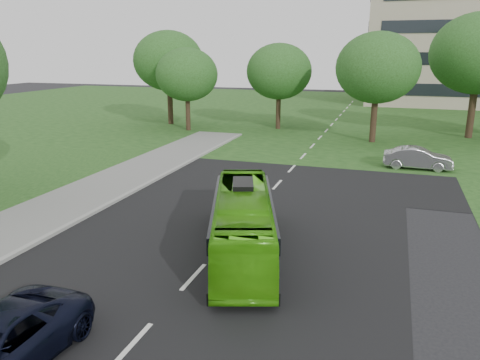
{
  "coord_description": "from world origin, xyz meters",
  "views": [
    {
      "loc": [
        6.01,
        -15.26,
        7.43
      ],
      "look_at": [
        -0.57,
        4.82,
        1.6
      ],
      "focal_mm": 35.0,
      "sensor_mm": 36.0,
      "label": 1
    }
  ],
  "objects_px": {
    "tree_park_c": "(378,68)",
    "sedan": "(418,158)",
    "tree_park_a": "(187,75)",
    "tree_park_f": "(169,61)",
    "tree_park_b": "(279,72)",
    "bus": "(243,223)",
    "tree_park_d": "(479,54)"
  },
  "relations": [
    {
      "from": "sedan",
      "to": "tree_park_c",
      "type": "bearing_deg",
      "value": 20.33
    },
    {
      "from": "tree_park_a",
      "to": "tree_park_b",
      "type": "height_order",
      "value": "tree_park_b"
    },
    {
      "from": "tree_park_b",
      "to": "tree_park_f",
      "type": "bearing_deg",
      "value": -177.95
    },
    {
      "from": "tree_park_d",
      "to": "bus",
      "type": "xyz_separation_m",
      "value": [
        -11.54,
        -29.67,
        -6.02
      ]
    },
    {
      "from": "tree_park_a",
      "to": "tree_park_f",
      "type": "xyz_separation_m",
      "value": [
        -3.44,
        3.17,
        1.18
      ]
    },
    {
      "from": "tree_park_c",
      "to": "tree_park_f",
      "type": "bearing_deg",
      "value": 169.29
    },
    {
      "from": "tree_park_a",
      "to": "tree_park_f",
      "type": "bearing_deg",
      "value": 137.36
    },
    {
      "from": "tree_park_a",
      "to": "bus",
      "type": "xyz_separation_m",
      "value": [
        13.82,
        -25.71,
        -4.08
      ]
    },
    {
      "from": "tree_park_c",
      "to": "tree_park_b",
      "type": "bearing_deg",
      "value": 154.86
    },
    {
      "from": "tree_park_d",
      "to": "sedan",
      "type": "bearing_deg",
      "value": -109.45
    },
    {
      "from": "bus",
      "to": "sedan",
      "type": "distance_m",
      "value": 17.56
    },
    {
      "from": "tree_park_b",
      "to": "sedan",
      "type": "height_order",
      "value": "tree_park_b"
    },
    {
      "from": "tree_park_b",
      "to": "tree_park_f",
      "type": "height_order",
      "value": "tree_park_f"
    },
    {
      "from": "tree_park_a",
      "to": "tree_park_c",
      "type": "xyz_separation_m",
      "value": [
        17.32,
        -0.76,
        0.83
      ]
    },
    {
      "from": "tree_park_b",
      "to": "sedan",
      "type": "relative_size",
      "value": 1.92
    },
    {
      "from": "tree_park_c",
      "to": "tree_park_a",
      "type": "bearing_deg",
      "value": 177.5
    },
    {
      "from": "tree_park_a",
      "to": "tree_park_c",
      "type": "distance_m",
      "value": 17.36
    },
    {
      "from": "tree_park_a",
      "to": "tree_park_f",
      "type": "distance_m",
      "value": 4.83
    },
    {
      "from": "tree_park_d",
      "to": "sedan",
      "type": "xyz_separation_m",
      "value": [
        -4.76,
        -13.48,
        -6.52
      ]
    },
    {
      "from": "tree_park_b",
      "to": "sedan",
      "type": "bearing_deg",
      "value": -46.29
    },
    {
      "from": "tree_park_f",
      "to": "tree_park_d",
      "type": "bearing_deg",
      "value": 1.57
    },
    {
      "from": "tree_park_f",
      "to": "tree_park_c",
      "type": "bearing_deg",
      "value": -10.71
    },
    {
      "from": "tree_park_c",
      "to": "sedan",
      "type": "relative_size",
      "value": 2.1
    },
    {
      "from": "tree_park_a",
      "to": "tree_park_d",
      "type": "distance_m",
      "value": 25.74
    },
    {
      "from": "tree_park_b",
      "to": "sedan",
      "type": "distance_m",
      "value": 18.76
    },
    {
      "from": "sedan",
      "to": "tree_park_b",
      "type": "bearing_deg",
      "value": 43.54
    },
    {
      "from": "tree_park_f",
      "to": "tree_park_b",
      "type": "bearing_deg",
      "value": 2.05
    },
    {
      "from": "tree_park_a",
      "to": "bus",
      "type": "distance_m",
      "value": 29.47
    },
    {
      "from": "bus",
      "to": "sedan",
      "type": "bearing_deg",
      "value": 49.31
    },
    {
      "from": "tree_park_a",
      "to": "tree_park_c",
      "type": "height_order",
      "value": "tree_park_c"
    },
    {
      "from": "tree_park_f",
      "to": "bus",
      "type": "height_order",
      "value": "tree_park_f"
    },
    {
      "from": "bus",
      "to": "tree_park_d",
      "type": "bearing_deg",
      "value": 50.77
    }
  ]
}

